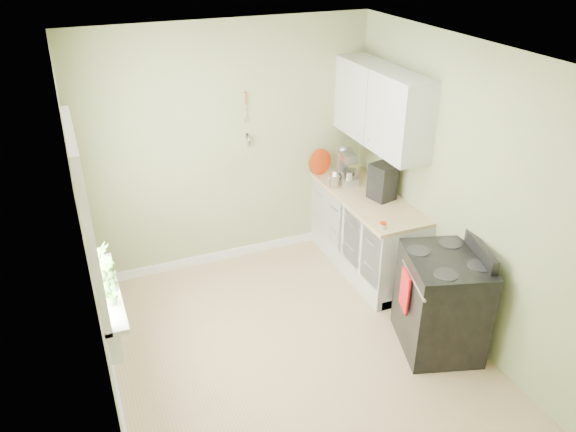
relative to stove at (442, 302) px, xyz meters
name	(u,v)px	position (x,y,z in m)	size (l,w,h in m)	color
floor	(294,351)	(-1.28, 0.42, -0.49)	(3.20, 3.60, 0.02)	tan
ceiling	(296,53)	(-1.28, 0.42, 2.23)	(3.20, 3.60, 0.02)	white
wall_back	(229,149)	(-1.28, 2.23, 0.87)	(3.20, 0.02, 2.70)	#98A16E
wall_left	(89,264)	(-2.89, 0.42, 0.87)	(0.02, 3.60, 2.70)	#98A16E
wall_right	(457,191)	(0.33, 0.42, 0.87)	(0.02, 3.60, 2.70)	#98A16E
base_cabinets	(366,234)	(0.02, 1.42, -0.04)	(0.60, 1.60, 0.87)	silver
countertop	(368,197)	(0.01, 1.42, 0.41)	(0.64, 1.60, 0.04)	#D0B17F
upper_cabinets	(381,107)	(0.15, 1.52, 1.37)	(0.35, 1.40, 0.80)	silver
window	(85,220)	(-2.86, 0.72, 1.07)	(0.06, 1.14, 1.44)	white
window_sill	(108,291)	(-2.79, 0.72, 0.40)	(0.18, 1.14, 0.04)	white
radiator	(111,328)	(-2.82, 0.67, 0.07)	(0.12, 0.50, 0.35)	white
wall_utensils	(247,128)	(-1.08, 2.20, 1.09)	(0.02, 0.14, 0.58)	#D0B17F
stove	(442,302)	(0.00, 0.00, 0.00)	(0.88, 0.93, 1.07)	black
stand_mixer	(347,168)	(-0.03, 1.84, 0.60)	(0.26, 0.35, 0.39)	#B2B2B7
kettle	(335,179)	(-0.23, 1.75, 0.53)	(0.19, 0.11, 0.19)	silver
coffee_maker	(382,183)	(0.10, 1.31, 0.61)	(0.27, 0.29, 0.39)	black
red_tray	(320,162)	(-0.23, 2.14, 0.59)	(0.31, 0.31, 0.02)	#AD2C08
jar	(383,226)	(-0.23, 0.72, 0.47)	(0.07, 0.07, 0.07)	#A89A88
plant_a	(110,289)	(-2.78, 0.49, 0.57)	(0.16, 0.11, 0.31)	#427428
plant_b	(106,273)	(-2.78, 0.76, 0.55)	(0.15, 0.12, 0.27)	#427428
plant_c	(103,261)	(-2.78, 0.91, 0.58)	(0.18, 0.18, 0.31)	#427428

